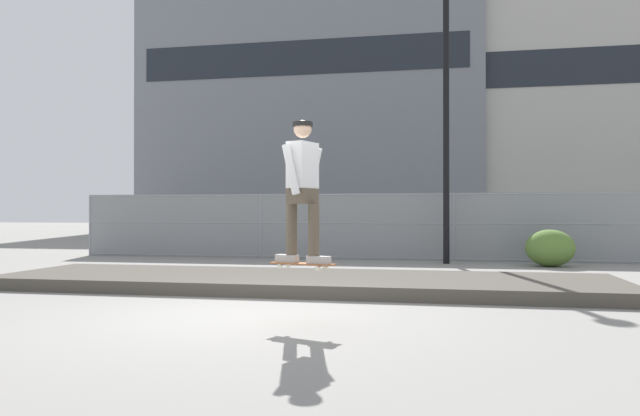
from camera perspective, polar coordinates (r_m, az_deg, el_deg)
ground_plane at (r=7.89m, az=-6.80°, el=-10.09°), size 120.00×120.00×0.00m
gravel_berm at (r=10.80m, az=-1.69°, el=-6.89°), size 10.73×2.87×0.21m
skateboard at (r=7.15m, az=-1.64°, el=-5.25°), size 0.82×0.46×0.07m
skater at (r=7.14m, az=-1.64°, el=2.40°), size 0.71×0.62×1.67m
chain_fence at (r=17.04m, az=3.20°, el=-1.71°), size 16.33×0.06×1.85m
street_lamp at (r=16.35m, az=11.69°, el=10.72°), size 0.44×0.44×7.26m
parked_car_near at (r=20.83m, az=-4.15°, el=-1.73°), size 4.51×2.18×1.66m
parked_car_mid at (r=20.07m, az=14.58°, el=-1.77°), size 4.56×2.28×1.66m
library_building at (r=52.03m, az=0.06°, el=9.25°), size 25.88×15.39×20.04m
shrub_left at (r=15.91m, az=20.68°, el=-3.52°), size 1.17×0.96×0.90m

